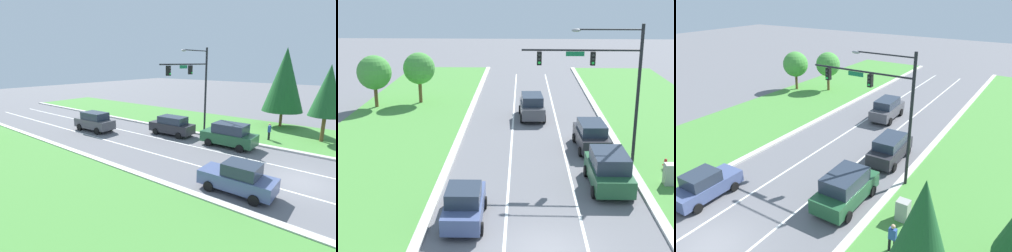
{
  "view_description": "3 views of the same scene",
  "coord_description": "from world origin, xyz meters",
  "views": [
    {
      "loc": [
        -17.04,
        -2.85,
        7.28
      ],
      "look_at": [
        1.06,
        11.47,
        1.66
      ],
      "focal_mm": 28.0,
      "sensor_mm": 36.0,
      "label": 1
    },
    {
      "loc": [
        -1.11,
        -17.5,
        10.91
      ],
      "look_at": [
        -2.22,
        14.64,
        1.1
      ],
      "focal_mm": 50.0,
      "sensor_mm": 36.0,
      "label": 2
    },
    {
      "loc": [
        12.51,
        -7.16,
        11.93
      ],
      "look_at": [
        -1.23,
        14.29,
        1.21
      ],
      "focal_mm": 35.0,
      "sensor_mm": 36.0,
      "label": 3
    }
  ],
  "objects": [
    {
      "name": "lane_stripe_inner_right",
      "position": [
        1.8,
        0.0,
        0.0
      ],
      "size": [
        0.14,
        81.0,
        0.01
      ],
      "color": "white",
      "rests_on": "ground_plane"
    },
    {
      "name": "curb_strip_left",
      "position": [
        -5.65,
        0.0,
        0.07
      ],
      "size": [
        0.5,
        90.0,
        0.15
      ],
      "color": "beige",
      "rests_on": "ground_plane"
    },
    {
      "name": "grass_verge_right",
      "position": [
        10.9,
        0.0,
        0.04
      ],
      "size": [
        10.0,
        90.0,
        0.08
      ],
      "color": "#4C8E3D",
      "rests_on": "ground_plane"
    },
    {
      "name": "pedestrian",
      "position": [
        7.79,
        4.51,
        0.94
      ],
      "size": [
        0.4,
        0.23,
        1.69
      ],
      "rotation": [
        0.0,
        0.0,
        3.18
      ],
      "color": "black",
      "rests_on": "ground_plane"
    },
    {
      "name": "traffic_signal_mast",
      "position": [
        4.03,
        10.53,
        5.71
      ],
      "size": [
        7.21,
        0.41,
        8.68
      ],
      "color": "black",
      "rests_on": "ground_plane"
    },
    {
      "name": "utility_cabinet",
      "position": [
        7.27,
        7.02,
        0.65
      ],
      "size": [
        0.7,
        0.6,
        1.31
      ],
      "color": "#9E9E99",
      "rests_on": "ground_plane"
    },
    {
      "name": "curb_strip_right",
      "position": [
        5.65,
        0.0,
        0.07
      ],
      "size": [
        0.5,
        90.0,
        0.15
      ],
      "color": "beige",
      "rests_on": "ground_plane"
    },
    {
      "name": "conifer_near_right_tree",
      "position": [
        14.14,
        5.25,
        5.37
      ],
      "size": [
        4.4,
        4.4,
        8.9
      ],
      "color": "brown",
      "rests_on": "ground_plane"
    },
    {
      "name": "slate_blue_sedan",
      "position": [
        -3.78,
        2.56,
        0.88
      ],
      "size": [
        2.01,
        4.31,
        1.81
      ],
      "rotation": [
        0.0,
        0.0,
        0.01
      ],
      "color": "#475684",
      "rests_on": "ground_plane"
    },
    {
      "name": "lane_stripe_inner_left",
      "position": [
        -1.8,
        0.0,
        0.0
      ],
      "size": [
        0.14,
        81.0,
        0.01
      ],
      "color": "white",
      "rests_on": "ground_plane"
    },
    {
      "name": "charcoal_suv",
      "position": [
        3.66,
        13.01,
        0.99
      ],
      "size": [
        2.18,
        4.67,
        1.94
      ],
      "rotation": [
        0.0,
        0.0,
        0.04
      ],
      "color": "#28282D",
      "rests_on": "ground_plane"
    },
    {
      "name": "ground_plane",
      "position": [
        0.0,
        0.0,
        0.0
      ],
      "size": [
        160.0,
        160.0,
        0.0
      ],
      "primitive_type": "plane",
      "color": "slate"
    },
    {
      "name": "fire_hydrant",
      "position": [
        7.72,
        9.45,
        0.34
      ],
      "size": [
        0.34,
        0.2,
        0.7
      ],
      "color": "red",
      "rests_on": "ground_plane"
    },
    {
      "name": "conifer_far_right_tree",
      "position": [
        10.3,
        0.46,
        4.78
      ],
      "size": [
        2.92,
        2.92,
        7.14
      ],
      "color": "brown",
      "rests_on": "ground_plane"
    },
    {
      "name": "graphite_suv",
      "position": [
        -0.24,
        20.61,
        1.06
      ],
      "size": [
        2.24,
        4.78,
        2.06
      ],
      "rotation": [
        0.0,
        0.0,
        0.05
      ],
      "color": "#4C4C51",
      "rests_on": "ground_plane"
    },
    {
      "name": "forest_suv",
      "position": [
        3.75,
        6.71,
        1.06
      ],
      "size": [
        2.28,
        4.75,
        2.09
      ],
      "rotation": [
        0.0,
        0.0,
        0.01
      ],
      "color": "#235633",
      "rests_on": "ground_plane"
    }
  ]
}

